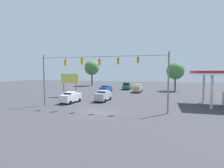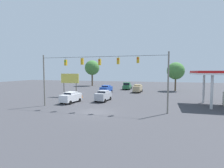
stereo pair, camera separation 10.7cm
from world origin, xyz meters
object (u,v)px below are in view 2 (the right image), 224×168
at_px(sedan_tan_oncoming_deep, 138,88).
at_px(tree_horizon_left, 92,68).
at_px(roadside_billboard, 70,80).
at_px(sedan_white_parked_shoulder, 71,97).
at_px(traffic_cone_nearest, 65,102).
at_px(traffic_cone_fourth, 82,96).
at_px(sedan_silver_withflow_mid, 103,96).
at_px(traffic_cone_second, 70,100).
at_px(pickup_truck_green_withflow_deep, 127,86).
at_px(overhead_signal_span, 99,72).
at_px(tree_horizon_right, 176,71).
at_px(sedan_blue_withflow_far, 106,89).
at_px(traffic_cone_third, 76,98).

relative_size(sedan_tan_oncoming_deep, tree_horizon_left, 0.48).
bearing_deg(tree_horizon_left, roadside_billboard, 102.86).
bearing_deg(sedan_white_parked_shoulder, traffic_cone_nearest, 45.71).
bearing_deg(traffic_cone_fourth, sedan_silver_withflow_mid, 154.52).
distance_m(traffic_cone_fourth, tree_horizon_left, 30.26).
height_order(traffic_cone_second, tree_horizon_left, tree_horizon_left).
xyz_separation_m(sedan_tan_oncoming_deep, pickup_truck_green_withflow_deep, (4.02, -6.45, -0.08)).
relative_size(overhead_signal_span, tree_horizon_left, 1.96).
relative_size(overhead_signal_span, tree_horizon_right, 2.36).
distance_m(pickup_truck_green_withflow_deep, traffic_cone_second, 23.91).
bearing_deg(traffic_cone_fourth, sedan_blue_withflow_far, -106.12).
bearing_deg(overhead_signal_span, sedan_silver_withflow_mid, -75.74).
xyz_separation_m(overhead_signal_span, sedan_tan_oncoming_deep, (-2.56, -21.52, -4.19)).
xyz_separation_m(traffic_cone_third, tree_horizon_left, (9.09, -30.13, 6.40)).
relative_size(sedan_blue_withflow_far, traffic_cone_second, 7.32).
bearing_deg(overhead_signal_span, pickup_truck_green_withflow_deep, -87.00).
relative_size(traffic_cone_fourth, roadside_billboard, 0.12).
relative_size(pickup_truck_green_withflow_deep, sedan_silver_withflow_mid, 1.14).
bearing_deg(roadside_billboard, traffic_cone_third, 137.30).
bearing_deg(traffic_cone_nearest, sedan_blue_withflow_far, -99.13).
xyz_separation_m(sedan_tan_oncoming_deep, sedan_white_parked_shoulder, (9.04, 18.06, -0.08)).
relative_size(overhead_signal_span, sedan_white_parked_shoulder, 4.22).
distance_m(traffic_cone_second, traffic_cone_third, 2.49).
bearing_deg(traffic_cone_fourth, traffic_cone_nearest, 90.31).
relative_size(traffic_cone_third, tree_horizon_left, 0.06).
distance_m(sedan_white_parked_shoulder, traffic_cone_second, 1.72).
bearing_deg(traffic_cone_fourth, traffic_cone_third, 84.29).
height_order(sedan_blue_withflow_far, roadside_billboard, roadside_billboard).
bearing_deg(overhead_signal_span, tree_horizon_right, -113.60).
height_order(sedan_silver_withflow_mid, sedan_white_parked_shoulder, sedan_silver_withflow_mid).
distance_m(sedan_blue_withflow_far, traffic_cone_nearest, 15.40).
bearing_deg(sedan_blue_withflow_far, traffic_cone_second, 78.96).
relative_size(sedan_tan_oncoming_deep, traffic_cone_nearest, 7.98).
height_order(traffic_cone_third, tree_horizon_right, tree_horizon_right).
bearing_deg(traffic_cone_nearest, sedan_white_parked_shoulder, -134.29).
bearing_deg(traffic_cone_nearest, roadside_billboard, -66.97).
height_order(pickup_truck_green_withflow_deep, traffic_cone_third, pickup_truck_green_withflow_deep).
bearing_deg(pickup_truck_green_withflow_deep, traffic_cone_fourth, 72.77).
xyz_separation_m(sedan_blue_withflow_far, tree_horizon_left, (11.77, -19.50, 5.68)).
xyz_separation_m(traffic_cone_fourth, tree_horizon_left, (9.29, -28.08, 6.40)).
height_order(traffic_cone_fourth, tree_horizon_left, tree_horizon_left).
height_order(traffic_cone_nearest, tree_horizon_right, tree_horizon_right).
height_order(traffic_cone_third, traffic_cone_fourth, same).
bearing_deg(traffic_cone_second, sedan_silver_withflow_mid, -161.34).
xyz_separation_m(sedan_white_parked_shoulder, traffic_cone_fourth, (0.76, -5.88, -0.69)).
distance_m(sedan_white_parked_shoulder, roadside_billboard, 7.87).
distance_m(sedan_tan_oncoming_deep, sedan_blue_withflow_far, 8.16).
height_order(sedan_white_parked_shoulder, traffic_cone_second, sedan_white_parked_shoulder).
bearing_deg(sedan_silver_withflow_mid, traffic_cone_nearest, 35.83).
height_order(sedan_tan_oncoming_deep, tree_horizon_left, tree_horizon_left).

